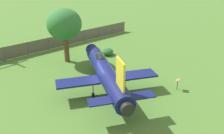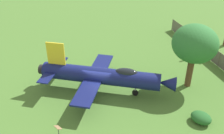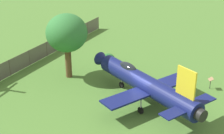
{
  "view_description": "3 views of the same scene",
  "coord_description": "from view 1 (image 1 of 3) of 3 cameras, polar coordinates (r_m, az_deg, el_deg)",
  "views": [
    {
      "loc": [
        19.11,
        5.56,
        11.24
      ],
      "look_at": [
        -1.41,
        0.21,
        1.91
      ],
      "focal_mm": 37.43,
      "sensor_mm": 36.0,
      "label": 1
    },
    {
      "loc": [
        -14.47,
        14.27,
        14.45
      ],
      "look_at": [
        -0.3,
        -1.36,
        2.33
      ],
      "focal_mm": 39.49,
      "sensor_mm": 36.0,
      "label": 2
    },
    {
      "loc": [
        25.15,
        -5.44,
        14.95
      ],
      "look_at": [
        -2.38,
        -2.73,
        2.5
      ],
      "focal_mm": 53.18,
      "sensor_mm": 36.0,
      "label": 3
    }
  ],
  "objects": [
    {
      "name": "shrub_near_fence",
      "position": [
        31.52,
        -1.02,
        3.74
      ],
      "size": [
        1.74,
        1.43,
        0.9
      ],
      "color": "#235B26",
      "rests_on": "ground_plane"
    },
    {
      "name": "ground_plane",
      "position": [
        22.85,
        -1.41,
        -5.71
      ],
      "size": [
        200.0,
        200.0,
        0.0
      ],
      "primitive_type": "plane",
      "color": "#47722D"
    },
    {
      "name": "perimeter_fence",
      "position": [
        34.53,
        -15.29,
        5.57
      ],
      "size": [
        25.31,
        16.84,
        1.8
      ],
      "rotation": [
        0.0,
        0.0,
        5.7
      ],
      "color": "#4C4238",
      "rests_on": "ground_plane"
    },
    {
      "name": "display_jet",
      "position": [
        22.34,
        -1.69,
        -1.15
      ],
      "size": [
        12.53,
        9.2,
        4.89
      ],
      "rotation": [
        0.0,
        0.0,
        3.67
      ],
      "color": "#111951",
      "rests_on": "ground_plane"
    },
    {
      "name": "shade_tree",
      "position": [
        28.71,
        -11.54,
        10.09
      ],
      "size": [
        4.41,
        4.08,
        6.62
      ],
      "color": "brown",
      "rests_on": "ground_plane"
    },
    {
      "name": "info_plaque",
      "position": [
        23.51,
        15.76,
        -3.43
      ],
      "size": [
        0.62,
        0.43,
        1.14
      ],
      "color": "#333333",
      "rests_on": "ground_plane"
    }
  ]
}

